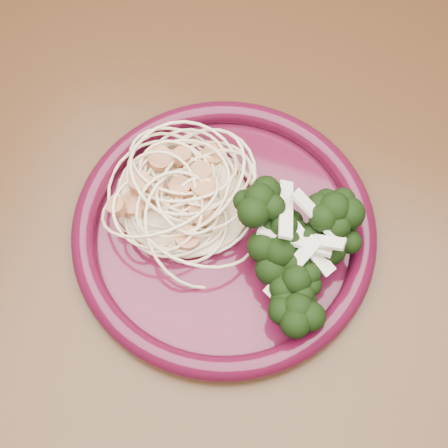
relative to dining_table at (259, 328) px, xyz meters
name	(u,v)px	position (x,y,z in m)	size (l,w,h in m)	color
dining_table	(259,328)	(0.00, 0.00, 0.00)	(1.20, 0.80, 0.75)	#472814
dinner_plate	(224,229)	(-0.05, 0.04, 0.11)	(0.32, 0.32, 0.02)	#460D20
spaghetti_pile	(182,196)	(-0.09, 0.05, 0.12)	(0.12, 0.11, 0.03)	beige
scallop_cluster	(180,178)	(-0.09, 0.05, 0.15)	(0.11, 0.11, 0.04)	#BD7D50
broccoli_pile	(279,254)	(0.00, 0.03, 0.13)	(0.09, 0.16, 0.05)	black
onion_garnish	(283,237)	(0.00, 0.03, 0.16)	(0.07, 0.10, 0.06)	beige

